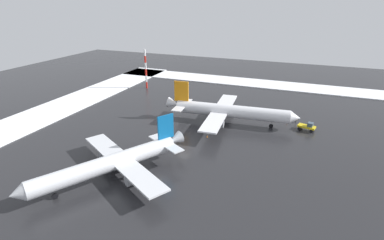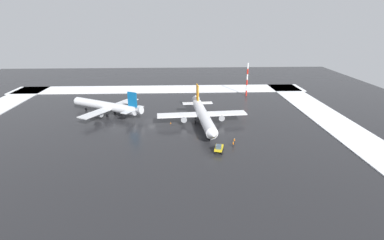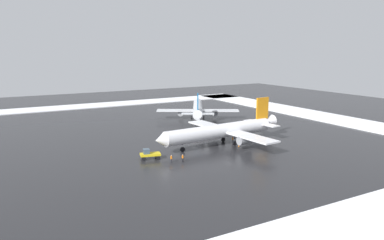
{
  "view_description": "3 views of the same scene",
  "coord_description": "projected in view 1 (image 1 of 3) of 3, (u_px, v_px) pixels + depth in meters",
  "views": [
    {
      "loc": [
        60.99,
        26.33,
        33.92
      ],
      "look_at": [
        -10.9,
        -2.14,
        2.72
      ],
      "focal_mm": 28.0,
      "sensor_mm": 36.0,
      "label": 1
    },
    {
      "loc": [
        -10.73,
        105.56,
        36.91
      ],
      "look_at": [
        -14.87,
        6.8,
        2.38
      ],
      "focal_mm": 28.0,
      "sensor_mm": 36.0,
      "label": 2
    },
    {
      "loc": [
        -98.48,
        60.12,
        24.83
      ],
      "look_at": [
        -8.4,
        9.37,
        5.27
      ],
      "focal_mm": 35.0,
      "sensor_mm": 36.0,
      "label": 3
    }
  ],
  "objects": [
    {
      "name": "pushback_tug",
      "position": [
        308.0,
        126.0,
        82.86
      ],
      "size": [
        3.24,
        4.99,
        2.5
      ],
      "rotation": [
        0.0,
        0.0,
        1.33
      ],
      "color": "gold",
      "rests_on": "ground_plane"
    },
    {
      "name": "ground_crew_mid_apron",
      "position": [
        215.0,
        119.0,
        88.94
      ],
      "size": [
        0.36,
        0.36,
        1.71
      ],
      "rotation": [
        0.0,
        0.0,
        4.11
      ],
      "color": "black",
      "rests_on": "ground_plane"
    },
    {
      "name": "traffic_cone_wingtip_side",
      "position": [
        222.0,
        117.0,
        92.34
      ],
      "size": [
        0.36,
        0.36,
        0.55
      ],
      "primitive_type": "cone",
      "color": "orange",
      "rests_on": "ground_plane"
    },
    {
      "name": "airplane_parked_starboard",
      "position": [
        228.0,
        111.0,
        86.96
      ],
      "size": [
        32.37,
        38.98,
        11.57
      ],
      "rotation": [
        0.0,
        0.0,
        1.65
      ],
      "color": "white",
      "rests_on": "ground_plane"
    },
    {
      "name": "traffic_cone_near_nose",
      "position": [
        207.0,
        136.0,
        79.19
      ],
      "size": [
        0.36,
        0.36,
        0.55
      ],
      "primitive_type": "cone",
      "color": "orange",
      "rests_on": "ground_plane"
    },
    {
      "name": "ground_crew_near_tug",
      "position": [
        288.0,
        118.0,
        89.67
      ],
      "size": [
        0.36,
        0.36,
        1.71
      ],
      "rotation": [
        0.0,
        0.0,
        0.54
      ],
      "color": "black",
      "rests_on": "ground_plane"
    },
    {
      "name": "snow_bank_far",
      "position": [
        33.0,
        119.0,
        91.28
      ],
      "size": [
        152.0,
        16.0,
        0.3
      ],
      "primitive_type": "cube",
      "color": "white",
      "rests_on": "ground_plane"
    },
    {
      "name": "airplane_far_rear",
      "position": [
        112.0,
        163.0,
        60.06
      ],
      "size": [
        32.27,
        27.6,
        10.59
      ],
      "rotation": [
        0.0,
        0.0,
        5.76
      ],
      "color": "silver",
      "rests_on": "ground_plane"
    },
    {
      "name": "traffic_cone_mid_line",
      "position": [
        206.0,
        128.0,
        84.33
      ],
      "size": [
        0.36,
        0.36,
        0.55
      ],
      "primitive_type": "cone",
      "color": "orange",
      "rests_on": "ground_plane"
    },
    {
      "name": "ground_crew_beside_wing",
      "position": [
        296.0,
        120.0,
        88.17
      ],
      "size": [
        0.36,
        0.36,
        1.71
      ],
      "rotation": [
        0.0,
        0.0,
        4.61
      ],
      "color": "black",
      "rests_on": "ground_plane"
    },
    {
      "name": "ground_plane",
      "position": [
        184.0,
        147.0,
        74.26
      ],
      "size": [
        240.0,
        240.0,
        0.0
      ],
      "primitive_type": "plane",
      "color": "#232326"
    },
    {
      "name": "snow_bank_left",
      "position": [
        243.0,
        82.0,
        131.98
      ],
      "size": [
        14.0,
        116.0,
        0.3
      ],
      "primitive_type": "cube",
      "color": "white",
      "rests_on": "ground_plane"
    },
    {
      "name": "antenna_mast",
      "position": [
        146.0,
        69.0,
        120.38
      ],
      "size": [
        0.7,
        0.7,
        15.81
      ],
      "color": "red",
      "rests_on": "ground_plane"
    }
  ]
}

